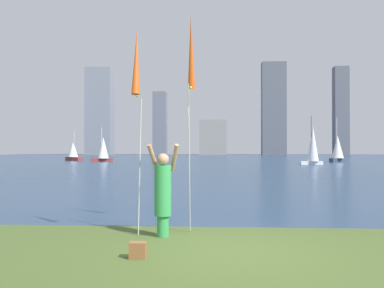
# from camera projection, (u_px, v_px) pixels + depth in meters

# --- Properties ---
(ground) EXTENTS (120.00, 138.00, 0.12)m
(ground) POSITION_uv_depth(u_px,v_px,m) (218.00, 161.00, 57.50)
(ground) COLOR #475B28
(person) EXTENTS (0.65, 0.48, 1.78)m
(person) POSITION_uv_depth(u_px,v_px,m) (163.00, 191.00, 7.80)
(person) COLOR green
(person) RESTS_ON ground
(kite_flag_left) EXTENTS (0.16, 0.68, 3.98)m
(kite_flag_left) POSITION_uv_depth(u_px,v_px,m) (136.00, 66.00, 7.72)
(kite_flag_left) COLOR #B2B2B7
(kite_flag_left) RESTS_ON ground
(kite_flag_right) EXTENTS (0.16, 1.10, 4.51)m
(kite_flag_right) POSITION_uv_depth(u_px,v_px,m) (191.00, 56.00, 8.63)
(kite_flag_right) COLOR #B2B2B7
(kite_flag_right) RESTS_ON ground
(bag) EXTENTS (0.25, 0.16, 0.25)m
(bag) POSITION_uv_depth(u_px,v_px,m) (138.00, 250.00, 6.24)
(bag) COLOR brown
(bag) RESTS_ON ground
(sailboat_0) EXTENTS (2.39, 1.29, 5.18)m
(sailboat_0) POSITION_uv_depth(u_px,v_px,m) (313.00, 145.00, 42.78)
(sailboat_0) COLOR white
(sailboat_0) RESTS_ON ground
(sailboat_1) EXTENTS (2.88, 2.28, 4.32)m
(sailboat_1) POSITION_uv_depth(u_px,v_px,m) (73.00, 151.00, 57.66)
(sailboat_1) COLOR maroon
(sailboat_1) RESTS_ON ground
(sailboat_7) EXTENTS (2.96, 1.83, 4.48)m
(sailboat_7) POSITION_uv_depth(u_px,v_px,m) (103.00, 149.00, 53.38)
(sailboat_7) COLOR maroon
(sailboat_7) RESTS_ON ground
(sailboat_8) EXTENTS (2.45, 2.56, 5.68)m
(sailboat_8) POSITION_uv_depth(u_px,v_px,m) (338.00, 148.00, 52.10)
(sailboat_8) COLOR #333D51
(sailboat_8) RESTS_ON ground
(skyline_tower_0) EXTENTS (7.07, 5.30, 24.07)m
(skyline_tower_0) POSITION_uv_depth(u_px,v_px,m) (100.00, 112.00, 113.30)
(skyline_tower_0) COLOR gray
(skyline_tower_0) RESTS_ON ground
(skyline_tower_1) EXTENTS (3.56, 4.26, 17.23)m
(skyline_tower_1) POSITION_uv_depth(u_px,v_px,m) (160.00, 124.00, 111.79)
(skyline_tower_1) COLOR slate
(skyline_tower_1) RESTS_ON ground
(skyline_tower_2) EXTENTS (7.38, 5.70, 9.58)m
(skyline_tower_2) POSITION_uv_depth(u_px,v_px,m) (213.00, 137.00, 112.64)
(skyline_tower_2) COLOR gray
(skyline_tower_2) RESTS_ON ground
(skyline_tower_3) EXTENTS (6.38, 3.25, 24.77)m
(skyline_tower_3) POSITION_uv_depth(u_px,v_px,m) (274.00, 109.00, 108.62)
(skyline_tower_3) COLOR #565B66
(skyline_tower_3) RESTS_ON ground
(skyline_tower_4) EXTENTS (3.91, 3.20, 24.49)m
(skyline_tower_4) POSITION_uv_depth(u_px,v_px,m) (341.00, 111.00, 113.04)
(skyline_tower_4) COLOR #565B66
(skyline_tower_4) RESTS_ON ground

